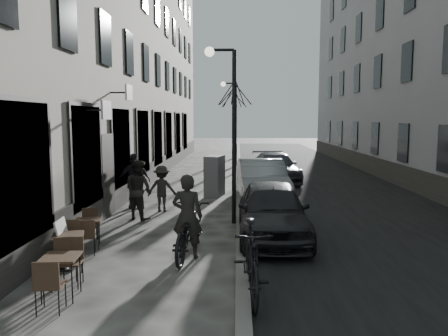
# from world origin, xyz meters

# --- Properties ---
(ground) EXTENTS (120.00, 120.00, 0.00)m
(ground) POSITION_xyz_m (0.00, 0.00, 0.00)
(ground) COLOR #33302E
(ground) RESTS_ON ground
(road) EXTENTS (7.30, 60.00, 0.00)m
(road) POSITION_xyz_m (3.85, 16.00, 0.00)
(road) COLOR black
(road) RESTS_ON ground
(kerb) EXTENTS (0.25, 60.00, 0.12)m
(kerb) POSITION_xyz_m (0.20, 16.00, 0.06)
(kerb) COLOR slate
(kerb) RESTS_ON ground
(building_left) EXTENTS (4.00, 35.00, 16.00)m
(building_left) POSITION_xyz_m (-6.00, 16.50, 8.00)
(building_left) COLOR #A59D8A
(building_left) RESTS_ON ground
(building_right) EXTENTS (4.00, 35.00, 16.00)m
(building_right) POSITION_xyz_m (9.50, 16.50, 8.00)
(building_right) COLOR gray
(building_right) RESTS_ON ground
(streetlamp_near) EXTENTS (0.90, 0.28, 5.09)m
(streetlamp_near) POSITION_xyz_m (-0.17, 6.00, 3.16)
(streetlamp_near) COLOR black
(streetlamp_near) RESTS_ON ground
(streetlamp_far) EXTENTS (0.90, 0.28, 5.09)m
(streetlamp_far) POSITION_xyz_m (-0.17, 18.00, 3.16)
(streetlamp_far) COLOR black
(streetlamp_far) RESTS_ON ground
(tree_near) EXTENTS (2.40, 2.40, 5.70)m
(tree_near) POSITION_xyz_m (-0.10, 21.00, 4.66)
(tree_near) COLOR black
(tree_near) RESTS_ON ground
(tree_far) EXTENTS (2.40, 2.40, 5.70)m
(tree_far) POSITION_xyz_m (-0.10, 27.00, 4.66)
(tree_far) COLOR black
(tree_far) RESTS_ON ground
(bistro_set_a) EXTENTS (0.66, 1.52, 0.88)m
(bistro_set_a) POSITION_xyz_m (-2.92, 0.53, 0.45)
(bistro_set_a) COLOR #312216
(bistro_set_a) RESTS_ON ground
(bistro_set_b) EXTENTS (0.84, 1.54, 0.88)m
(bistro_set_b) POSITION_xyz_m (-3.33, 1.91, 0.45)
(bistro_set_b) COLOR #312216
(bistro_set_b) RESTS_ON ground
(bistro_set_c) EXTENTS (0.73, 1.45, 0.83)m
(bistro_set_c) POSITION_xyz_m (-3.44, 3.42, 0.43)
(bistro_set_c) COLOR #312216
(bistro_set_c) RESTS_ON ground
(sign_board) EXTENTS (0.39, 0.61, 1.01)m
(sign_board) POSITION_xyz_m (-3.46, 2.09, 0.41)
(sign_board) COLOR black
(sign_board) RESTS_ON ground
(utility_cabinet) EXTENTS (0.82, 1.18, 1.61)m
(utility_cabinet) POSITION_xyz_m (-0.80, 10.46, 0.80)
(utility_cabinet) COLOR slate
(utility_cabinet) RESTS_ON ground
(bicycle) EXTENTS (1.00, 2.26, 1.15)m
(bicycle) POSITION_xyz_m (-1.00, 2.80, 0.57)
(bicycle) COLOR black
(bicycle) RESTS_ON ground
(cyclist_rider) EXTENTS (0.73, 0.52, 1.88)m
(cyclist_rider) POSITION_xyz_m (-1.00, 2.80, 0.94)
(cyclist_rider) COLOR black
(cyclist_rider) RESTS_ON ground
(pedestrian_near) EXTENTS (1.12, 1.05, 1.83)m
(pedestrian_near) POSITION_xyz_m (-2.92, 6.43, 0.92)
(pedestrian_near) COLOR black
(pedestrian_near) RESTS_ON ground
(pedestrian_mid) EXTENTS (1.02, 0.63, 1.53)m
(pedestrian_mid) POSITION_xyz_m (-2.38, 7.54, 0.77)
(pedestrian_mid) COLOR black
(pedestrian_mid) RESTS_ON ground
(pedestrian_far) EXTENTS (1.18, 0.69, 1.88)m
(pedestrian_far) POSITION_xyz_m (-3.46, 8.14, 0.94)
(pedestrian_far) COLOR black
(pedestrian_far) RESTS_ON ground
(car_near) EXTENTS (1.75, 4.32, 1.47)m
(car_near) POSITION_xyz_m (1.00, 4.41, 0.73)
(car_near) COLOR black
(car_near) RESTS_ON ground
(car_mid) EXTENTS (1.93, 4.80, 1.55)m
(car_mid) POSITION_xyz_m (1.00, 9.42, 0.77)
(car_mid) COLOR gray
(car_mid) RESTS_ON ground
(car_far) EXTENTS (2.40, 4.89, 1.37)m
(car_far) POSITION_xyz_m (1.94, 14.63, 0.68)
(car_far) COLOR #393A43
(car_far) RESTS_ON ground
(moped) EXTENTS (0.72, 2.20, 1.30)m
(moped) POSITION_xyz_m (0.35, 0.67, 0.65)
(moped) COLOR black
(moped) RESTS_ON ground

